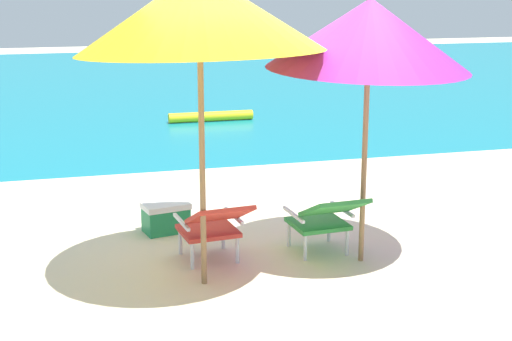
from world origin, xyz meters
name	(u,v)px	position (x,y,z in m)	size (l,w,h in m)	color
ground_plane	(192,161)	(0.00, 4.00, 0.00)	(40.00, 40.00, 0.00)	beige
ocean_band	(132,84)	(0.00, 12.48, 0.00)	(40.00, 18.00, 0.01)	teal
swim_buoy	(211,116)	(0.91, 7.00, 0.10)	(0.18, 0.18, 1.60)	yellow
lounge_chair_left	(213,224)	(-0.55, -0.14, 0.40)	(0.62, 0.92, 0.68)	red
lounge_chair_right	(326,217)	(0.53, -0.21, 0.40)	(0.60, 0.91, 0.68)	#338E3D
beach_umbrella_left	(199,12)	(-0.72, -0.56, 2.35)	(2.76, 2.77, 2.72)	olive
beach_umbrella_right	(369,34)	(0.83, -0.40, 2.13)	(2.49, 2.49, 2.48)	olive
cooler_box	(166,217)	(-0.84, 0.91, 0.16)	(0.52, 0.41, 0.32)	#1E844C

